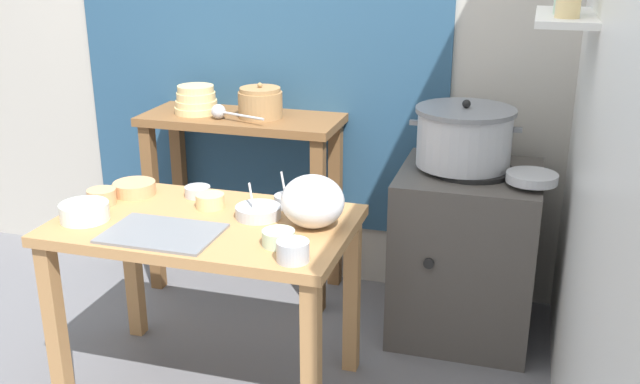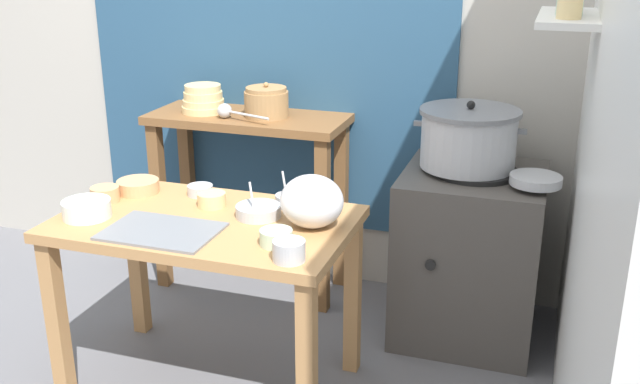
{
  "view_description": "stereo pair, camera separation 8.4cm",
  "coord_description": "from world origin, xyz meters",
  "px_view_note": "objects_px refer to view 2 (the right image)",
  "views": [
    {
      "loc": [
        1.16,
        -2.32,
        1.73
      ],
      "look_at": [
        0.44,
        0.11,
        0.82
      ],
      "focal_mm": 40.75,
      "sensor_mm": 36.0,
      "label": 1
    },
    {
      "loc": [
        1.24,
        -2.3,
        1.73
      ],
      "look_at": [
        0.44,
        0.11,
        0.82
      ],
      "focal_mm": 40.75,
      "sensor_mm": 36.0,
      "label": 2
    }
  ],
  "objects_px": {
    "back_shelf_table": "(249,159)",
    "wide_pan": "(536,180)",
    "clay_pot": "(266,102)",
    "stove_block": "(469,254)",
    "steamer_pot": "(469,138)",
    "prep_bowl_5": "(276,237)",
    "serving_tray": "(162,231)",
    "prep_table": "(207,246)",
    "prep_bowl_1": "(212,199)",
    "prep_bowl_0": "(138,186)",
    "prep_bowl_7": "(104,194)",
    "plastic_bag": "(312,201)",
    "prep_bowl_8": "(289,250)",
    "prep_bowl_3": "(258,210)",
    "prep_bowl_2": "(200,190)",
    "ladle": "(227,111)",
    "bowl_stack_enamel": "(203,99)",
    "prep_bowl_6": "(289,200)",
    "prep_bowl_4": "(87,208)"
  },
  "relations": [
    {
      "from": "clay_pot",
      "to": "prep_bowl_7",
      "type": "bearing_deg",
      "value": -113.04
    },
    {
      "from": "prep_bowl_2",
      "to": "prep_bowl_7",
      "type": "xyz_separation_m",
      "value": [
        -0.32,
        -0.19,
        0.01
      ]
    },
    {
      "from": "back_shelf_table",
      "to": "prep_bowl_1",
      "type": "distance_m",
      "value": 0.77
    },
    {
      "from": "prep_bowl_6",
      "to": "prep_bowl_2",
      "type": "bearing_deg",
      "value": 178.85
    },
    {
      "from": "wide_pan",
      "to": "prep_bowl_8",
      "type": "relative_size",
      "value": 1.9
    },
    {
      "from": "prep_table",
      "to": "back_shelf_table",
      "type": "relative_size",
      "value": 1.15
    },
    {
      "from": "wide_pan",
      "to": "prep_bowl_1",
      "type": "height_order",
      "value": "wide_pan"
    },
    {
      "from": "prep_bowl_4",
      "to": "stove_block",
      "type": "bearing_deg",
      "value": 33.11
    },
    {
      "from": "stove_block",
      "to": "steamer_pot",
      "type": "distance_m",
      "value": 0.53
    },
    {
      "from": "prep_table",
      "to": "bowl_stack_enamel",
      "type": "height_order",
      "value": "bowl_stack_enamel"
    },
    {
      "from": "prep_table",
      "to": "bowl_stack_enamel",
      "type": "bearing_deg",
      "value": 116.62
    },
    {
      "from": "steamer_pot",
      "to": "prep_bowl_6",
      "type": "distance_m",
      "value": 0.83
    },
    {
      "from": "plastic_bag",
      "to": "serving_tray",
      "type": "bearing_deg",
      "value": -155.23
    },
    {
      "from": "bowl_stack_enamel",
      "to": "prep_bowl_5",
      "type": "height_order",
      "value": "bowl_stack_enamel"
    },
    {
      "from": "steamer_pot",
      "to": "wide_pan",
      "type": "relative_size",
      "value": 2.29
    },
    {
      "from": "clay_pot",
      "to": "wide_pan",
      "type": "xyz_separation_m",
      "value": [
        1.26,
        -0.26,
        -0.17
      ]
    },
    {
      "from": "bowl_stack_enamel",
      "to": "prep_bowl_4",
      "type": "relative_size",
      "value": 1.19
    },
    {
      "from": "clay_pot",
      "to": "prep_bowl_7",
      "type": "relative_size",
      "value": 1.87
    },
    {
      "from": "clay_pot",
      "to": "prep_bowl_3",
      "type": "height_order",
      "value": "clay_pot"
    },
    {
      "from": "prep_table",
      "to": "steamer_pot",
      "type": "relative_size",
      "value": 2.33
    },
    {
      "from": "ladle",
      "to": "prep_bowl_4",
      "type": "relative_size",
      "value": 1.64
    },
    {
      "from": "prep_table",
      "to": "stove_block",
      "type": "xyz_separation_m",
      "value": [
        0.9,
        0.74,
        -0.23
      ]
    },
    {
      "from": "back_shelf_table",
      "to": "bowl_stack_enamel",
      "type": "relative_size",
      "value": 4.5
    },
    {
      "from": "wide_pan",
      "to": "prep_bowl_4",
      "type": "distance_m",
      "value": 1.75
    },
    {
      "from": "prep_bowl_7",
      "to": "plastic_bag",
      "type": "bearing_deg",
      "value": 1.19
    },
    {
      "from": "back_shelf_table",
      "to": "wide_pan",
      "type": "height_order",
      "value": "back_shelf_table"
    },
    {
      "from": "stove_block",
      "to": "prep_bowl_1",
      "type": "height_order",
      "value": "stove_block"
    },
    {
      "from": "ladle",
      "to": "serving_tray",
      "type": "bearing_deg",
      "value": -79.01
    },
    {
      "from": "prep_bowl_1",
      "to": "prep_bowl_0",
      "type": "bearing_deg",
      "value": 171.94
    },
    {
      "from": "wide_pan",
      "to": "prep_bowl_8",
      "type": "height_order",
      "value": "wide_pan"
    },
    {
      "from": "steamer_pot",
      "to": "stove_block",
      "type": "bearing_deg",
      "value": -26.62
    },
    {
      "from": "bowl_stack_enamel",
      "to": "ladle",
      "type": "height_order",
      "value": "bowl_stack_enamel"
    },
    {
      "from": "prep_table",
      "to": "prep_bowl_5",
      "type": "distance_m",
      "value": 0.39
    },
    {
      "from": "wide_pan",
      "to": "prep_bowl_5",
      "type": "distance_m",
      "value": 1.11
    },
    {
      "from": "steamer_pot",
      "to": "ladle",
      "type": "bearing_deg",
      "value": 179.06
    },
    {
      "from": "prep_bowl_1",
      "to": "prep_table",
      "type": "bearing_deg",
      "value": -74.88
    },
    {
      "from": "prep_bowl_6",
      "to": "prep_bowl_3",
      "type": "bearing_deg",
      "value": -117.13
    },
    {
      "from": "bowl_stack_enamel",
      "to": "plastic_bag",
      "type": "relative_size",
      "value": 0.92
    },
    {
      "from": "prep_table",
      "to": "ladle",
      "type": "relative_size",
      "value": 3.74
    },
    {
      "from": "back_shelf_table",
      "to": "wide_pan",
      "type": "relative_size",
      "value": 4.67
    },
    {
      "from": "back_shelf_table",
      "to": "clay_pot",
      "type": "relative_size",
      "value": 4.58
    },
    {
      "from": "prep_bowl_1",
      "to": "prep_bowl_4",
      "type": "relative_size",
      "value": 0.62
    },
    {
      "from": "stove_block",
      "to": "serving_tray",
      "type": "bearing_deg",
      "value": -137.32
    },
    {
      "from": "stove_block",
      "to": "prep_bowl_2",
      "type": "relative_size",
      "value": 7.53
    },
    {
      "from": "bowl_stack_enamel",
      "to": "wide_pan",
      "type": "height_order",
      "value": "bowl_stack_enamel"
    },
    {
      "from": "prep_bowl_0",
      "to": "prep_bowl_3",
      "type": "distance_m",
      "value": 0.58
    },
    {
      "from": "prep_bowl_5",
      "to": "prep_bowl_7",
      "type": "distance_m",
      "value": 0.82
    },
    {
      "from": "clay_pot",
      "to": "prep_bowl_6",
      "type": "height_order",
      "value": "clay_pot"
    },
    {
      "from": "steamer_pot",
      "to": "prep_bowl_5",
      "type": "xyz_separation_m",
      "value": [
        -0.52,
        -0.9,
        -0.16
      ]
    },
    {
      "from": "prep_bowl_6",
      "to": "back_shelf_table",
      "type": "bearing_deg",
      "value": 124.97
    }
  ]
}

